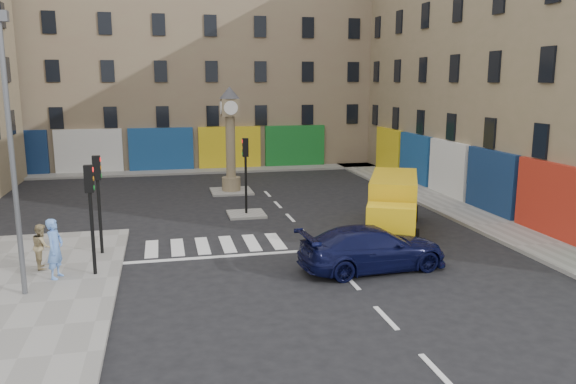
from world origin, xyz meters
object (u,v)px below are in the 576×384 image
object	(u,v)px
clock_pillar	(230,133)
pedestrian_blue	(55,248)
traffic_light_left_far	(98,189)
pedestrian_tan	(42,246)
traffic_light_left_near	(90,202)
navy_sedan	(373,248)
yellow_van	(393,205)
lamp_post	(11,142)
traffic_light_island	(246,163)

from	to	relation	value
clock_pillar	pedestrian_blue	xyz separation A→B (m)	(-7.48, -13.91, -2.40)
traffic_light_left_far	pedestrian_tan	bearing A→B (deg)	-143.83
traffic_light_left_near	navy_sedan	bearing A→B (deg)	-7.08
pedestrian_blue	pedestrian_tan	bearing A→B (deg)	46.54
traffic_light_left_near	pedestrian_tan	xyz separation A→B (m)	(-1.83, 1.07, -1.69)
yellow_van	pedestrian_tan	size ratio (longest dim) A/B	4.31
traffic_light_left_near	clock_pillar	xyz separation A→B (m)	(6.30, 13.80, 0.93)
lamp_post	yellow_van	bearing A→B (deg)	19.31
clock_pillar	yellow_van	size ratio (longest dim) A/B	0.91
traffic_light_left_near	yellow_van	world-z (taller)	traffic_light_left_near
traffic_light_island	pedestrian_tan	distance (m)	10.68
traffic_light_left_near	navy_sedan	distance (m)	9.69
navy_sedan	yellow_van	xyz separation A→B (m)	(2.76, 4.72, 0.41)
traffic_light_left_near	pedestrian_tan	world-z (taller)	traffic_light_left_near
traffic_light_left_near	lamp_post	xyz separation A→B (m)	(-1.90, -1.40, 2.17)
traffic_light_island	lamp_post	xyz separation A→B (m)	(-8.20, -9.20, 2.20)
traffic_light_left_far	clock_pillar	size ratio (longest dim) A/B	0.61
pedestrian_tan	traffic_light_left_far	bearing A→B (deg)	-67.47
traffic_light_left_far	traffic_light_island	distance (m)	8.30
traffic_light_left_near	pedestrian_blue	bearing A→B (deg)	-174.63
traffic_light_left_far	navy_sedan	xyz separation A→B (m)	(9.44, -3.57, -1.85)
traffic_light_left_near	pedestrian_blue	distance (m)	1.89
traffic_light_left_near	yellow_van	distance (m)	12.79
traffic_light_left_near	traffic_light_left_far	distance (m)	2.40
lamp_post	navy_sedan	world-z (taller)	lamp_post
traffic_light_left_near	navy_sedan	world-z (taller)	traffic_light_left_near
traffic_light_island	clock_pillar	bearing A→B (deg)	90.00
clock_pillar	yellow_van	bearing A→B (deg)	-60.07
traffic_light_left_far	pedestrian_blue	size ratio (longest dim) A/B	1.85
traffic_light_left_far	clock_pillar	world-z (taller)	clock_pillar
lamp_post	pedestrian_tan	bearing A→B (deg)	88.28
traffic_light_island	lamp_post	size ratio (longest dim) A/B	0.45
yellow_van	navy_sedan	bearing A→B (deg)	-95.60
traffic_light_left_near	pedestrian_tan	size ratio (longest dim) A/B	2.37
traffic_light_left_near	lamp_post	bearing A→B (deg)	-143.62
traffic_light_island	pedestrian_blue	bearing A→B (deg)	-133.40
navy_sedan	pedestrian_blue	distance (m)	10.68
traffic_light_left_far	yellow_van	xyz separation A→B (m)	(12.20, 1.14, -1.44)
lamp_post	clock_pillar	xyz separation A→B (m)	(8.20, 15.20, -1.24)
lamp_post	pedestrian_tan	world-z (taller)	lamp_post
navy_sedan	yellow_van	size ratio (longest dim) A/B	0.79
navy_sedan	pedestrian_tan	distance (m)	11.49
clock_pillar	traffic_light_island	bearing A→B (deg)	-90.00
clock_pillar	navy_sedan	world-z (taller)	clock_pillar
navy_sedan	lamp_post	bearing A→B (deg)	85.68
traffic_light_left_far	clock_pillar	bearing A→B (deg)	61.06
traffic_light_left_near	traffic_light_island	world-z (taller)	traffic_light_left_near
traffic_light_left_near	traffic_light_left_far	bearing A→B (deg)	90.00
traffic_light_left_far	pedestrian_tan	world-z (taller)	traffic_light_left_far
yellow_van	pedestrian_blue	distance (m)	13.87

